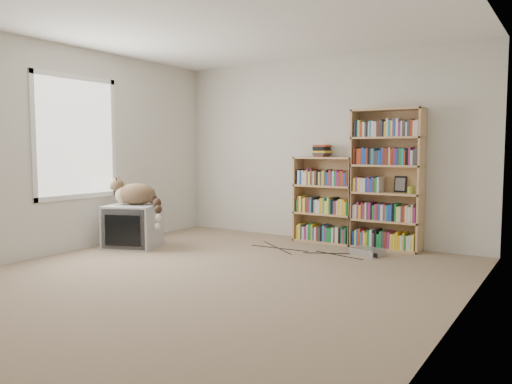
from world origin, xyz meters
The scene contains 16 objects.
floor centered at (0.00, 0.00, 0.00)m, with size 4.50×5.00×0.01m, color tan.
wall_back centered at (0.00, 2.50, 1.25)m, with size 4.50×0.02×2.50m, color beige.
wall_left centered at (-2.25, 0.00, 1.25)m, with size 0.02×5.00×2.50m, color beige.
wall_right centered at (2.25, 0.00, 1.25)m, with size 0.02×5.00×2.50m, color beige.
ceiling centered at (0.00, 0.00, 2.50)m, with size 4.50×5.00×0.02m, color white.
window centered at (-2.24, 0.20, 1.40)m, with size 0.02×1.22×1.52m, color white.
crt_tv centered at (-1.80, 0.69, 0.27)m, with size 0.79×0.76×0.54m.
cat centered at (-1.73, 0.73, 0.65)m, with size 0.85×0.54×0.60m.
bookcase_tall centered at (0.95, 2.36, 0.84)m, with size 0.88×0.30×1.75m.
bookcase_short centered at (0.11, 2.36, 0.53)m, with size 0.84×0.30×1.15m.
book_stack centered at (0.04, 2.37, 1.23)m, with size 0.19×0.25×0.16m, color #A93316.
green_mug centered at (1.26, 2.34, 0.76)m, with size 0.08×0.08×0.09m, color #82A72F.
framed_print centered at (1.10, 2.44, 0.82)m, with size 0.15×0.01×0.20m, color black.
dvd_player centered at (0.90, 1.86, 0.04)m, with size 0.35×0.25×0.08m, color #AEAEB3.
wall_outlet centered at (-2.24, 1.03, 0.32)m, with size 0.01×0.08×0.13m, color silver.
floor_cables centered at (0.07, 1.73, 0.00)m, with size 1.20×0.70×0.01m, color black, non-canonical shape.
Camera 1 is at (2.96, -3.77, 1.25)m, focal length 35.00 mm.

